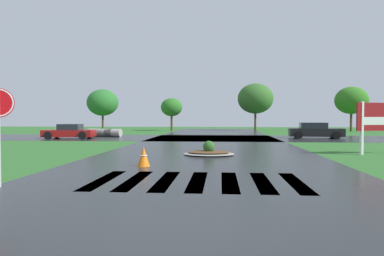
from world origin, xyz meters
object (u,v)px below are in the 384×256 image
object	(u,v)px
car_dark_suv	(69,132)
car_blue_compact	(315,131)
median_island	(209,152)
estate_billboard	(380,119)
traffic_cone	(144,157)
drainage_pipe_stack	(105,133)

from	to	relation	value
car_dark_suv	car_blue_compact	size ratio (longest dim) A/B	0.93
median_island	car_dark_suv	distance (m)	17.05
estate_billboard	traffic_cone	size ratio (longest dim) A/B	3.53
car_blue_compact	car_dark_suv	bearing A→B (deg)	-168.58
car_dark_suv	traffic_cone	bearing A→B (deg)	116.18
estate_billboard	median_island	distance (m)	8.50
median_island	car_blue_compact	distance (m)	16.56
estate_billboard	traffic_cone	distance (m)	11.80
drainage_pipe_stack	traffic_cone	xyz separation A→B (m)	(7.87, -19.09, -0.01)
median_island	car_blue_compact	xyz separation A→B (m)	(8.61, 14.14, 0.49)
median_island	car_blue_compact	bearing A→B (deg)	58.67
median_island	traffic_cone	world-z (taller)	traffic_cone
estate_billboard	median_island	size ratio (longest dim) A/B	1.07
estate_billboard	car_blue_compact	distance (m)	13.11
estate_billboard	traffic_cone	xyz separation A→B (m)	(-10.54, -5.14, -1.34)
car_blue_compact	median_island	bearing A→B (deg)	-115.89
car_blue_compact	traffic_cone	bearing A→B (deg)	-115.37
estate_billboard	car_dark_suv	world-z (taller)	estate_billboard
car_dark_suv	median_island	bearing A→B (deg)	129.92
drainage_pipe_stack	car_blue_compact	bearing A→B (deg)	-2.73
median_island	traffic_cone	size ratio (longest dim) A/B	3.32
drainage_pipe_stack	estate_billboard	bearing A→B (deg)	-37.16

